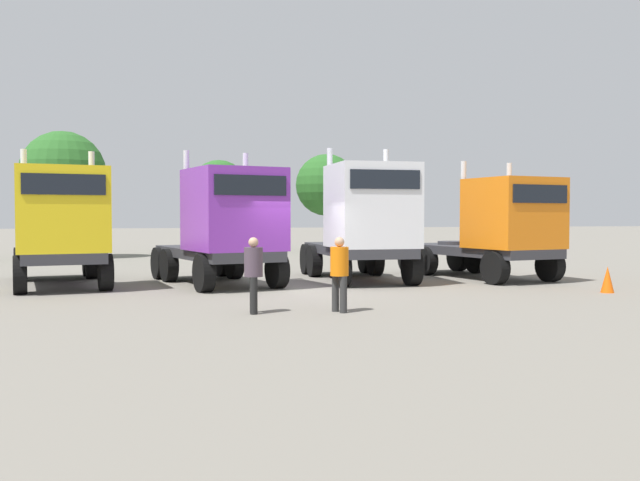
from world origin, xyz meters
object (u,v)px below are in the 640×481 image
at_px(semi_truck_white, 366,221).
at_px(visitor_with_camera, 253,270).
at_px(semi_truck_orange, 499,227).
at_px(semi_truck_purple, 227,225).
at_px(visitor_in_hivis, 339,269).
at_px(traffic_cone_near, 607,280).
at_px(semi_truck_yellow, 61,225).

xyz_separation_m(semi_truck_white, visitor_with_camera, (-4.38, -6.03, -1.00)).
xyz_separation_m(semi_truck_orange, visitor_with_camera, (-8.85, -5.87, -0.77)).
relative_size(semi_truck_purple, semi_truck_orange, 0.97).
xyz_separation_m(visitor_in_hivis, traffic_cone_near, (8.10, 2.01, -0.59)).
bearing_deg(semi_truck_yellow, semi_truck_orange, 77.25).
height_order(semi_truck_white, visitor_with_camera, semi_truck_white).
bearing_deg(traffic_cone_near, semi_truck_white, 142.61).
distance_m(semi_truck_purple, traffic_cone_near, 10.82).
xyz_separation_m(semi_truck_yellow, semi_truck_orange, (13.56, -0.62, -0.11)).
bearing_deg(visitor_in_hivis, semi_truck_yellow, -68.83).
distance_m(semi_truck_yellow, traffic_cone_near, 15.47).
relative_size(semi_truck_purple, semi_truck_white, 1.04).
xyz_separation_m(semi_truck_yellow, traffic_cone_near, (14.66, -4.71, -1.47)).
height_order(visitor_in_hivis, traffic_cone_near, visitor_in_hivis).
xyz_separation_m(semi_truck_yellow, visitor_in_hivis, (6.56, -6.72, -0.88)).
relative_size(semi_truck_white, visitor_with_camera, 3.64).
bearing_deg(semi_truck_purple, semi_truck_yellow, -112.98).
relative_size(semi_truck_yellow, semi_truck_white, 1.13).
distance_m(semi_truck_orange, visitor_in_hivis, 9.32).
xyz_separation_m(semi_truck_white, traffic_cone_near, (5.57, -4.26, -1.59)).
distance_m(semi_truck_purple, semi_truck_orange, 8.82).
relative_size(semi_truck_purple, traffic_cone_near, 8.63).
distance_m(visitor_with_camera, traffic_cone_near, 10.12).
bearing_deg(visitor_with_camera, traffic_cone_near, -163.66).
distance_m(semi_truck_yellow, visitor_in_hivis, 9.43).
xyz_separation_m(semi_truck_purple, semi_truck_orange, (8.82, 0.06, -0.12)).
relative_size(semi_truck_white, visitor_in_hivis, 3.64).
relative_size(visitor_in_hivis, visitor_with_camera, 1.00).
bearing_deg(semi_truck_yellow, visitor_in_hivis, 34.15).
bearing_deg(semi_truck_orange, traffic_cone_near, 3.01).
relative_size(visitor_with_camera, traffic_cone_near, 2.28).
bearing_deg(semi_truck_white, traffic_cone_near, 52.51).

